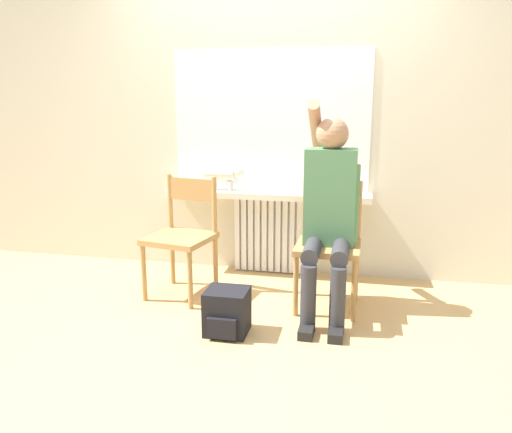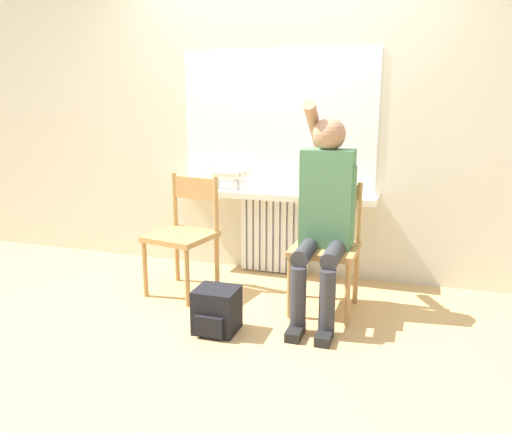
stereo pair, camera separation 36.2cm
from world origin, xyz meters
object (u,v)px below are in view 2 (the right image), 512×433
at_px(cat, 230,174).
at_px(chair_left, 184,232).
at_px(backpack, 217,310).
at_px(chair_right, 326,245).
at_px(person, 325,208).

bearing_deg(cat, chair_left, -105.52).
relative_size(cat, backpack, 1.63).
bearing_deg(chair_left, chair_right, 10.97).
xyz_separation_m(chair_right, cat, (-0.91, 0.56, 0.37)).
distance_m(person, cat, 1.13).
distance_m(cat, backpack, 1.36).
xyz_separation_m(chair_right, person, (0.00, -0.10, 0.27)).
bearing_deg(chair_left, cat, 85.40).
bearing_deg(chair_right, backpack, -134.25).
height_order(person, backpack, person).
relative_size(person, cat, 3.12).
height_order(chair_left, cat, cat).
bearing_deg(chair_right, cat, 149.74).
xyz_separation_m(person, backpack, (-0.58, -0.47, -0.60)).
relative_size(chair_left, cat, 1.91).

